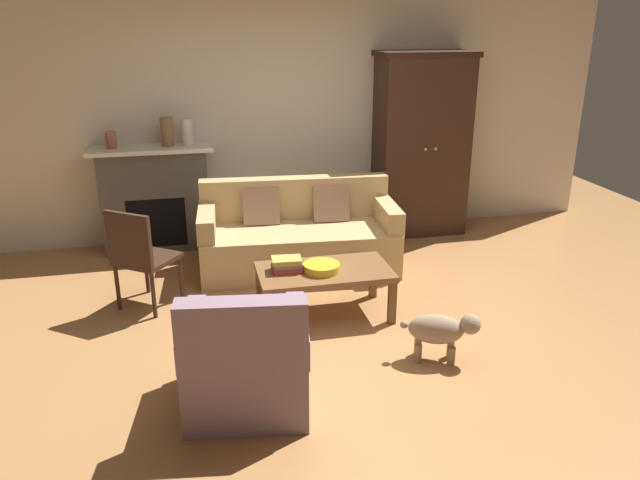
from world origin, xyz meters
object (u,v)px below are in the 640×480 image
(armoire, at_px, (421,145))
(mantel_vase_cream, at_px, (187,132))
(dog, at_px, (441,330))
(side_chair_wooden, at_px, (140,253))
(fruit_bowl, at_px, (322,267))
(mantel_vase_bronze, at_px, (167,132))
(coffee_table, at_px, (324,275))
(book_stack, at_px, (287,264))
(armchair_near_left, at_px, (246,363))
(fireplace, at_px, (155,198))
(couch, at_px, (298,238))
(mantel_vase_terracotta, at_px, (111,140))

(armoire, distance_m, mantel_vase_cream, 2.58)
(dog, bearing_deg, side_chair_wooden, 147.78)
(armoire, relative_size, fruit_bowl, 6.82)
(mantel_vase_bronze, height_order, side_chair_wooden, mantel_vase_bronze)
(mantel_vase_bronze, relative_size, side_chair_wooden, 0.33)
(mantel_vase_cream, xyz_separation_m, dog, (1.67, -2.84, -1.01))
(armoire, height_order, mantel_vase_bronze, armoire)
(coffee_table, distance_m, mantel_vase_bronze, 2.46)
(coffee_table, height_order, book_stack, book_stack)
(mantel_vase_bronze, distance_m, armchair_near_left, 3.27)
(book_stack, xyz_separation_m, mantel_vase_bronze, (-0.90, 1.91, 0.79))
(armoire, height_order, dog, armoire)
(mantel_vase_bronze, xyz_separation_m, mantel_vase_cream, (0.20, 0.00, -0.01))
(fruit_bowl, distance_m, armchair_near_left, 1.35)
(fruit_bowl, height_order, side_chair_wooden, side_chair_wooden)
(book_stack, relative_size, mantel_vase_cream, 0.94)
(book_stack, bearing_deg, side_chair_wooden, 160.10)
(armoire, height_order, fruit_bowl, armoire)
(fireplace, relative_size, mantel_vase_bronze, 4.30)
(fireplace, relative_size, couch, 0.64)
(book_stack, height_order, mantel_vase_terracotta, mantel_vase_terracotta)
(couch, bearing_deg, armoire, 27.01)
(fireplace, xyz_separation_m, mantel_vase_terracotta, (-0.38, -0.02, 0.64))
(book_stack, bearing_deg, fireplace, 119.33)
(mantel_vase_cream, distance_m, side_chair_wooden, 1.73)
(mantel_vase_terracotta, bearing_deg, book_stack, -52.54)
(mantel_vase_cream, bearing_deg, side_chair_wooden, -107.93)
(mantel_vase_bronze, bearing_deg, couch, -35.82)
(book_stack, xyz_separation_m, side_chair_wooden, (-1.18, 0.43, 0.04))
(fruit_bowl, xyz_separation_m, armchair_near_left, (-0.75, -1.11, -0.14))
(book_stack, bearing_deg, dog, -43.80)
(fireplace, distance_m, side_chair_wooden, 1.50)
(armchair_near_left, height_order, dog, armchair_near_left)
(couch, bearing_deg, mantel_vase_terracotta, 153.82)
(book_stack, bearing_deg, mantel_vase_bronze, 115.31)
(coffee_table, relative_size, mantel_vase_bronze, 3.75)
(coffee_table, bearing_deg, armoire, 50.41)
(coffee_table, height_order, fruit_bowl, fruit_bowl)
(armoire, relative_size, side_chair_wooden, 2.26)
(couch, xyz_separation_m, fruit_bowl, (-0.02, -1.12, 0.14))
(fireplace, bearing_deg, armoire, -1.51)
(couch, distance_m, mantel_vase_terracotta, 2.15)
(fireplace, height_order, armchair_near_left, fireplace)
(mantel_vase_bronze, xyz_separation_m, dog, (1.87, -2.84, -1.02))
(fireplace, height_order, mantel_vase_cream, mantel_vase_cream)
(coffee_table, bearing_deg, fireplace, 125.23)
(armchair_near_left, height_order, side_chair_wooden, side_chair_wooden)
(fireplace, bearing_deg, coffee_table, -54.77)
(armchair_near_left, relative_size, side_chair_wooden, 0.98)
(book_stack, bearing_deg, mantel_vase_cream, 110.22)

